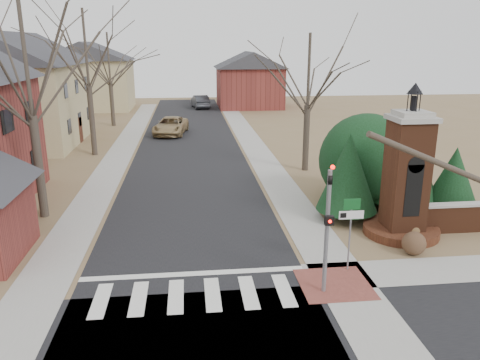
{
  "coord_description": "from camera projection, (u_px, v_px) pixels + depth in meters",
  "views": [
    {
      "loc": [
        -0.03,
        -12.95,
        7.95
      ],
      "look_at": [
        2.09,
        6.0,
        2.38
      ],
      "focal_mm": 35.0,
      "sensor_mm": 36.0,
      "label": 1
    }
  ],
  "objects": [
    {
      "name": "ground",
      "position": [
        195.0,
        309.0,
        14.59
      ],
      "size": [
        120.0,
        120.0,
        0.0
      ],
      "primitive_type": "plane",
      "color": "brown",
      "rests_on": "ground"
    },
    {
      "name": "main_street",
      "position": [
        189.0,
        152.0,
        35.57
      ],
      "size": [
        8.0,
        70.0,
        0.01
      ],
      "primitive_type": "cube",
      "color": "black",
      "rests_on": "ground"
    },
    {
      "name": "crosswalk_zone",
      "position": [
        194.0,
        295.0,
        15.35
      ],
      "size": [
        8.0,
        2.2,
        0.02
      ],
      "primitive_type": "cube",
      "color": "silver",
      "rests_on": "ground"
    },
    {
      "name": "stop_bar",
      "position": [
        194.0,
        274.0,
        16.78
      ],
      "size": [
        8.0,
        0.35,
        0.02
      ],
      "primitive_type": "cube",
      "color": "silver",
      "rests_on": "ground"
    },
    {
      "name": "sidewalk_right_main",
      "position": [
        257.0,
        151.0,
        36.13
      ],
      "size": [
        2.0,
        60.0,
        0.02
      ],
      "primitive_type": "cube",
      "color": "gray",
      "rests_on": "ground"
    },
    {
      "name": "sidewalk_left",
      "position": [
        120.0,
        154.0,
        35.02
      ],
      "size": [
        2.0,
        60.0,
        0.02
      ],
      "primitive_type": "cube",
      "color": "gray",
      "rests_on": "ground"
    },
    {
      "name": "curb_apron",
      "position": [
        334.0,
        284.0,
        16.05
      ],
      "size": [
        2.4,
        2.4,
        0.02
      ],
      "primitive_type": "cube",
      "color": "brown",
      "rests_on": "ground"
    },
    {
      "name": "traffic_signal_pole",
      "position": [
        328.0,
        219.0,
        14.87
      ],
      "size": [
        0.28,
        0.41,
        4.5
      ],
      "color": "slate",
      "rests_on": "ground"
    },
    {
      "name": "sign_post",
      "position": [
        351.0,
        220.0,
        16.54
      ],
      "size": [
        0.9,
        0.07,
        2.75
      ],
      "color": "slate",
      "rests_on": "ground"
    },
    {
      "name": "brick_gate_monument",
      "position": [
        405.0,
        186.0,
        19.71
      ],
      "size": [
        3.2,
        3.2,
        6.47
      ],
      "color": "#552B19",
      "rests_on": "ground"
    },
    {
      "name": "house_stucco_left",
      "position": [
        19.0,
        87.0,
        37.61
      ],
      "size": [
        9.8,
        12.8,
        9.28
      ],
      "color": "tan",
      "rests_on": "ground"
    },
    {
      "name": "house_distant_left",
      "position": [
        89.0,
        75.0,
        57.9
      ],
      "size": [
        10.8,
        8.8,
        8.53
      ],
      "color": "tan",
      "rests_on": "ground"
    },
    {
      "name": "house_distant_right",
      "position": [
        249.0,
        78.0,
        60.2
      ],
      "size": [
        8.8,
        8.8,
        7.3
      ],
      "color": "maroon",
      "rests_on": "ground"
    },
    {
      "name": "evergreen_near",
      "position": [
        348.0,
        172.0,
        21.39
      ],
      "size": [
        2.8,
        2.8,
        4.1
      ],
      "color": "#473D33",
      "rests_on": "ground"
    },
    {
      "name": "evergreen_mid",
      "position": [
        406.0,
        158.0,
        22.8
      ],
      "size": [
        3.4,
        3.4,
        4.7
      ],
      "color": "#473D33",
      "rests_on": "ground"
    },
    {
      "name": "evergreen_far",
      "position": [
        454.0,
        176.0,
        22.26
      ],
      "size": [
        2.4,
        2.4,
        3.3
      ],
      "color": "#473D33",
      "rests_on": "ground"
    },
    {
      "name": "evergreen_mass",
      "position": [
        366.0,
        156.0,
        23.94
      ],
      "size": [
        4.8,
        4.8,
        4.8
      ],
      "primitive_type": "sphere",
      "color": "black",
      "rests_on": "ground"
    },
    {
      "name": "bare_tree_0",
      "position": [
        24.0,
        50.0,
        20.27
      ],
      "size": [
        8.05,
        8.05,
        11.15
      ],
      "color": "#473D33",
      "rests_on": "ground"
    },
    {
      "name": "bare_tree_1",
      "position": [
        85.0,
        42.0,
        32.57
      ],
      "size": [
        8.4,
        8.4,
        11.64
      ],
      "color": "#473D33",
      "rests_on": "ground"
    },
    {
      "name": "bare_tree_2",
      "position": [
        108.0,
        54.0,
        45.2
      ],
      "size": [
        7.35,
        7.35,
        10.19
      ],
      "color": "#473D33",
      "rests_on": "ground"
    },
    {
      "name": "bare_tree_3",
      "position": [
        309.0,
        65.0,
        28.78
      ],
      "size": [
        7.0,
        7.0,
        9.7
      ],
      "color": "#473D33",
      "rests_on": "ground"
    },
    {
      "name": "pickup_truck",
      "position": [
        171.0,
        126.0,
        42.43
      ],
      "size": [
        3.39,
        5.91,
        1.55
      ],
      "primitive_type": "imported",
      "rotation": [
        0.0,
        0.0,
        -0.15
      ],
      "color": "#9E8256",
      "rests_on": "ground"
    },
    {
      "name": "distant_car",
      "position": [
        200.0,
        101.0,
        59.94
      ],
      "size": [
        2.47,
        5.21,
        1.65
      ],
      "primitive_type": "imported",
      "rotation": [
        0.0,
        0.0,
        3.29
      ],
      "color": "#37393F",
      "rests_on": "ground"
    },
    {
      "name": "dry_shrub_left",
      "position": [
        414.0,
        243.0,
        18.24
      ],
      "size": [
        0.92,
        0.92,
        0.92
      ],
      "primitive_type": "sphere",
      "color": "#503724",
      "rests_on": "ground"
    },
    {
      "name": "dry_shrub_right",
      "position": [
        412.0,
        229.0,
        19.86
      ],
      "size": [
        0.8,
        0.8,
        0.8
      ],
      "primitive_type": "sphere",
      "color": "brown",
      "rests_on": "ground"
    }
  ]
}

